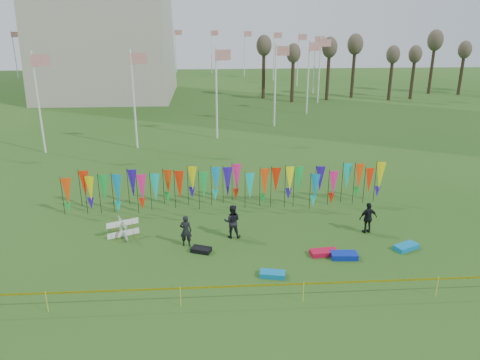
{
  "coord_description": "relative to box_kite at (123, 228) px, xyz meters",
  "views": [
    {
      "loc": [
        -0.69,
        -17.42,
        10.63
      ],
      "look_at": [
        0.88,
        6.0,
        2.27
      ],
      "focal_mm": 35.0,
      "sensor_mm": 36.0,
      "label": 1
    }
  ],
  "objects": [
    {
      "name": "ground",
      "position": [
        5.14,
        -4.23,
        -0.46
      ],
      "size": [
        160.0,
        160.0,
        0.0
      ],
      "primitive_type": "plane",
      "color": "#204A14",
      "rests_on": "ground"
    },
    {
      "name": "caution_tape_near",
      "position": [
        4.92,
        -6.24,
        0.32
      ],
      "size": [
        26.0,
        0.02,
        0.9
      ],
      "color": "yellow",
      "rests_on": "ground"
    },
    {
      "name": "banner_row",
      "position": [
        5.42,
        3.69,
        0.97
      ],
      "size": [
        18.64,
        0.64,
        2.31
      ],
      "color": "black",
      "rests_on": "ground"
    },
    {
      "name": "person_right",
      "position": [
        12.42,
        -0.37,
        0.37
      ],
      "size": [
        1.05,
        0.71,
        1.65
      ],
      "primitive_type": "imported",
      "rotation": [
        0.0,
        0.0,
        3.32
      ],
      "color": "black",
      "rests_on": "ground"
    },
    {
      "name": "person_mid",
      "position": [
        5.48,
        -0.41,
        0.41
      ],
      "size": [
        0.88,
        0.59,
        1.73
      ],
      "primitive_type": "imported",
      "rotation": [
        0.0,
        0.0,
        3.06
      ],
      "color": "black",
      "rests_on": "ground"
    },
    {
      "name": "kite_bag_red",
      "position": [
        9.66,
        -2.54,
        -0.34
      ],
      "size": [
        1.31,
        0.72,
        0.23
      ],
      "primitive_type": "cube",
      "rotation": [
        0.0,
        0.0,
        0.12
      ],
      "color": "red",
      "rests_on": "ground"
    },
    {
      "name": "flagpole_ring",
      "position": [
        -8.86,
        43.77,
        3.54
      ],
      "size": [
        57.4,
        56.16,
        8.0
      ],
      "color": "silver",
      "rests_on": "ground"
    },
    {
      "name": "kite_bag_blue",
      "position": [
        10.52,
        -2.9,
        -0.33
      ],
      "size": [
        1.24,
        0.71,
        0.25
      ],
      "primitive_type": "cube",
      "rotation": [
        0.0,
        0.0,
        -0.07
      ],
      "color": "#0A25AB",
      "rests_on": "ground"
    },
    {
      "name": "box_kite",
      "position": [
        0.0,
        0.0,
        0.0
      ],
      "size": [
        0.82,
        0.82,
        0.91
      ],
      "rotation": [
        0.0,
        0.0,
        0.43
      ],
      "color": "red",
      "rests_on": "ground"
    },
    {
      "name": "person_left",
      "position": [
        3.2,
        -1.18,
        0.33
      ],
      "size": [
        0.61,
        0.47,
        1.58
      ],
      "primitive_type": "imported",
      "rotation": [
        0.0,
        0.0,
        3.05
      ],
      "color": "black",
      "rests_on": "ground"
    },
    {
      "name": "kite_bag_teal",
      "position": [
        13.73,
        -2.24,
        -0.34
      ],
      "size": [
        1.33,
        1.04,
        0.23
      ],
      "primitive_type": "cube",
      "rotation": [
        0.0,
        0.0,
        0.45
      ],
      "color": "#0D7CBA",
      "rests_on": "ground"
    },
    {
      "name": "tree_line",
      "position": [
        37.14,
        39.77,
        5.71
      ],
      "size": [
        53.92,
        1.92,
        7.84
      ],
      "color": "#37291B",
      "rests_on": "ground"
    },
    {
      "name": "kite_bag_turquoise",
      "position": [
        7.01,
        -4.28,
        -0.35
      ],
      "size": [
        1.16,
        0.75,
        0.21
      ],
      "primitive_type": "cube",
      "rotation": [
        0.0,
        0.0,
        -0.21
      ],
      "color": "#0C7CBB",
      "rests_on": "ground"
    },
    {
      "name": "kite_bag_black",
      "position": [
        3.93,
        -1.86,
        -0.35
      ],
      "size": [
        1.04,
        0.82,
        0.21
      ],
      "primitive_type": "cube",
      "rotation": [
        0.0,
        0.0,
        -0.36
      ],
      "color": "black",
      "rests_on": "ground"
    }
  ]
}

